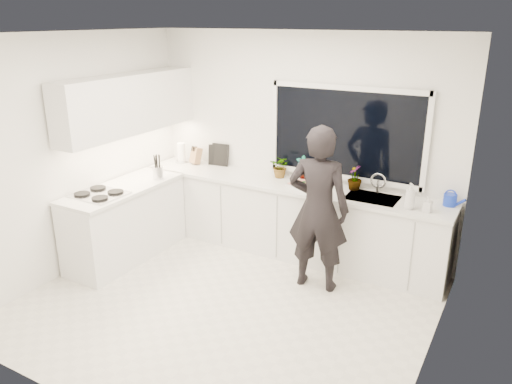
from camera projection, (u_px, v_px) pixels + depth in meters
The scene contains 25 objects.
floor at pixel (225, 305), 5.21m from camera, with size 4.00×3.50×0.02m, color beige.
wall_back at pixel (300, 143), 6.20m from camera, with size 4.00×0.02×2.70m, color white.
wall_left at pixel (75, 155), 5.69m from camera, with size 0.02×3.50×2.70m, color white.
wall_right at pixel (442, 222), 3.83m from camera, with size 0.02×3.50×2.70m, color white.
ceiling at pixel (219, 33), 4.31m from camera, with size 4.00×3.50×0.02m, color white.
window at pixel (346, 133), 5.83m from camera, with size 1.80×0.02×1.00m, color black.
base_cabinets_back at pixel (287, 219), 6.25m from camera, with size 3.92×0.58×0.88m, color white.
base_cabinets_left at pixel (126, 224), 6.12m from camera, with size 0.58×1.60×0.88m, color white.
countertop_back at pixel (288, 185), 6.09m from camera, with size 3.94×0.62×0.04m, color silver.
countertop_left at pixel (122, 188), 5.97m from camera, with size 0.62×1.60×0.04m, color silver.
upper_cabinets at pixel (129, 104), 6.00m from camera, with size 0.34×2.10×0.70m, color white.
sink at pixel (372, 202), 5.62m from camera, with size 0.58×0.42×0.14m, color silver.
faucet at pixel (378, 183), 5.73m from camera, with size 0.03×0.03×0.22m, color silver.
stovetop at pixel (99, 194), 5.68m from camera, with size 0.56×0.48×0.03m, color black.
person at pixel (318, 209), 5.29m from camera, with size 0.66×0.44×1.82m, color black.
pizza_tray at pixel (306, 186), 5.94m from camera, with size 0.41×0.30×0.03m, color silver.
pizza at pixel (306, 185), 5.94m from camera, with size 0.37×0.27×0.01m, color #B11A17.
watering_can at pixel (450, 200), 5.34m from camera, with size 0.14×0.14×0.13m, color #1431BD.
paper_towel_roll at pixel (182, 153), 6.92m from camera, with size 0.11×0.11×0.26m, color white.
knife_block at pixel (196, 156), 6.86m from camera, with size 0.13×0.10×0.22m, color #966D46.
utensil_crock at pixel (158, 173), 6.22m from camera, with size 0.13×0.13×0.16m, color silver.
picture_frame_large at pixel (216, 155), 6.80m from camera, with size 0.22×0.02×0.28m, color black.
picture_frame_small at pixel (220, 155), 6.77m from camera, with size 0.25×0.02×0.30m, color black.
herb_plants at pixel (307, 170), 6.10m from camera, with size 1.21×0.25×0.32m.
soap_bottles at pixel (414, 198), 5.21m from camera, with size 0.31×0.15×0.28m.
Camera 1 is at (2.50, -3.78, 2.84)m, focal length 35.00 mm.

